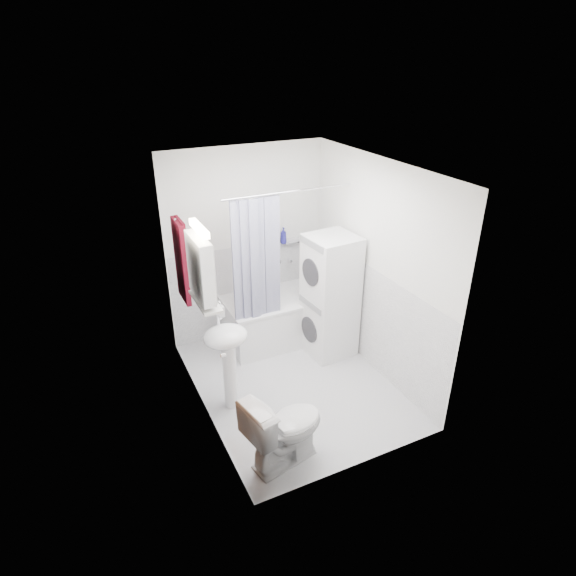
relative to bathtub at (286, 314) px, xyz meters
name	(u,v)px	position (x,y,z in m)	size (l,w,h in m)	color
floor	(293,383)	(-0.36, -0.92, -0.33)	(2.60, 2.60, 0.00)	silver
room_walls	(294,261)	(-0.36, -0.92, 1.16)	(2.60, 2.60, 2.60)	white
wainscot	(282,325)	(-0.36, -0.63, 0.27)	(1.98, 2.58, 2.58)	white
door	(223,355)	(-1.31, -1.47, 0.67)	(0.05, 2.00, 2.00)	brown
bathtub	(286,314)	(0.00, 0.00, 0.00)	(1.56, 0.74, 0.59)	white
tub_spout	(289,260)	(0.20, 0.33, 0.59)	(0.04, 0.04, 0.12)	silver
curtain_rod	(299,191)	(0.00, -0.31, 1.67)	(0.02, 0.02, 1.74)	silver
shower_curtain	(258,263)	(-0.49, -0.31, 0.92)	(0.55, 0.02, 1.45)	#16184D
sink	(227,349)	(-1.11, -0.96, 0.38)	(0.44, 0.37, 1.04)	white
medicine_cabinet	(201,266)	(-1.26, -0.82, 1.24)	(0.13, 0.50, 0.71)	white
shelf	(205,301)	(-1.25, -0.82, 0.87)	(0.18, 0.54, 0.03)	silver
shower_caddy	(293,242)	(0.25, 0.32, 0.82)	(0.22, 0.06, 0.02)	silver
towel	(181,260)	(-1.29, -0.17, 1.06)	(0.07, 0.38, 0.91)	#590A21
washer_dryer	(330,297)	(0.32, -0.51, 0.42)	(0.58, 0.57, 1.50)	white
toilet	(285,428)	(-0.92, -1.88, 0.04)	(0.42, 0.75, 0.73)	white
soap_pump	(220,313)	(-1.07, -0.67, 0.62)	(0.08, 0.17, 0.08)	gray
shelf_bottle	(210,303)	(-1.25, -0.97, 0.92)	(0.07, 0.18, 0.07)	gray
shelf_cup	(201,290)	(-1.25, -0.70, 0.94)	(0.10, 0.09, 0.10)	gray
shampoo_a	(275,240)	(-0.01, 0.32, 0.90)	(0.13, 0.17, 0.13)	gray
shampoo_b	(283,240)	(0.11, 0.32, 0.87)	(0.08, 0.21, 0.08)	navy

